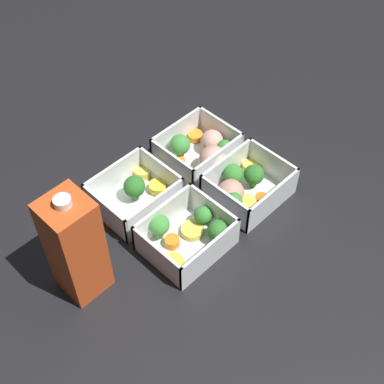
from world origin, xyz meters
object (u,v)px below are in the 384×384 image
container_near_right (243,186)px  juice_carton (73,245)px  container_far_left (138,195)px  container_far_right (203,151)px  container_near_left (187,235)px

container_near_right → juice_carton: size_ratio=0.74×
container_far_left → container_near_right: bearing=-39.5°
juice_carton → container_far_right: bearing=8.9°
container_far_right → juice_carton: 0.33m
juice_carton → container_near_left: bearing=-21.3°
container_near_left → container_near_right: bearing=1.5°
container_near_left → container_far_left: size_ratio=0.86×
container_far_right → juice_carton: (-0.32, -0.05, 0.07)m
container_near_left → container_far_left: same height
container_near_right → container_far_left: same height
container_near_left → juice_carton: size_ratio=0.66×
container_far_left → container_far_right: bearing=-2.5°
container_near_right → container_far_right: same height
container_near_left → container_far_left: bearing=89.4°
container_near_right → container_far_right: 0.11m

